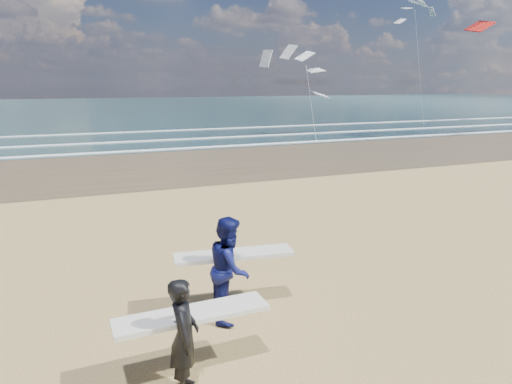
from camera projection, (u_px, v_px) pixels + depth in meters
name	position (u px, v px, depth m)	size (l,w,h in m)	color
wet_sand_strip	(438.00, 146.00, 30.35)	(220.00, 12.00, 0.01)	#4D4129
ocean	(211.00, 106.00, 79.12)	(220.00, 100.00, 0.02)	#193337
foam_breakers	(353.00, 131.00, 39.47)	(220.00, 11.70, 0.05)	white
surfer_near	(186.00, 333.00, 6.17)	(2.21, 0.98, 1.66)	black
surfer_far	(230.00, 267.00, 8.08)	(2.25, 1.32, 1.89)	#0E1351
kite_1	(308.00, 80.00, 34.41)	(6.45, 4.81, 7.35)	slate
kite_5	(418.00, 54.00, 46.79)	(5.01, 4.65, 13.18)	slate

